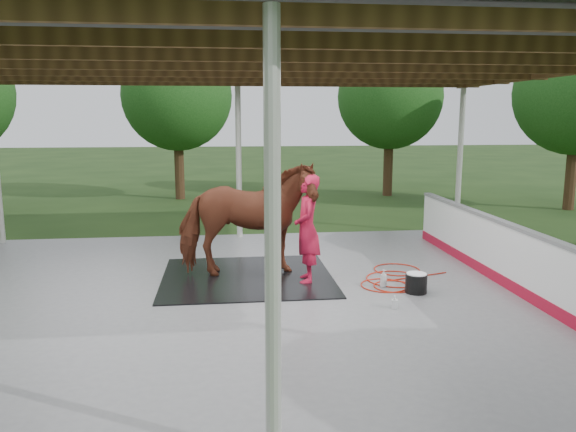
{
  "coord_description": "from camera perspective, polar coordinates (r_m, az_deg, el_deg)",
  "views": [
    {
      "loc": [
        -0.4,
        -9.21,
        3.04
      ],
      "look_at": [
        0.79,
        0.98,
        1.22
      ],
      "focal_mm": 35.0,
      "sensor_mm": 36.0,
      "label": 1
    }
  ],
  "objects": [
    {
      "name": "soap_bottle_b",
      "position": [
        9.13,
        10.78,
        -8.57
      ],
      "size": [
        0.12,
        0.12,
        0.21
      ],
      "primitive_type": "imported",
      "rotation": [
        0.0,
        0.0,
        -0.28
      ],
      "color": "#338CD8",
      "rests_on": "concrete_slab"
    },
    {
      "name": "ground",
      "position": [
        9.7,
        -4.01,
        -8.24
      ],
      "size": [
        100.0,
        100.0,
        0.0
      ],
      "primitive_type": "plane",
      "color": "#1E3814"
    },
    {
      "name": "soap_bottle_a",
      "position": [
        10.17,
        9.68,
        -6.26
      ],
      "size": [
        0.16,
        0.16,
        0.32
      ],
      "primitive_type": "imported",
      "rotation": [
        0.0,
        0.0,
        0.46
      ],
      "color": "silver",
      "rests_on": "concrete_slab"
    },
    {
      "name": "horse",
      "position": [
        10.43,
        -4.23,
        -0.39
      ],
      "size": [
        2.62,
        1.29,
        2.16
      ],
      "primitive_type": "imported",
      "rotation": [
        0.0,
        0.0,
        1.52
      ],
      "color": "brown",
      "rests_on": "rubber_mat"
    },
    {
      "name": "hose_coil",
      "position": [
        10.7,
        10.67,
        -6.3
      ],
      "size": [
        1.86,
        1.9,
        0.02
      ],
      "color": "red",
      "rests_on": "concrete_slab"
    },
    {
      "name": "tree_belt",
      "position": [
        10.16,
        -2.79,
        14.25
      ],
      "size": [
        28.0,
        28.0,
        5.8
      ],
      "color": "#382314",
      "rests_on": "ground"
    },
    {
      "name": "rubber_mat",
      "position": [
        10.68,
        -4.16,
        -6.18
      ],
      "size": [
        3.17,
        2.97,
        0.02
      ],
      "primitive_type": "cube",
      "color": "black",
      "rests_on": "concrete_slab"
    },
    {
      "name": "dasher_board",
      "position": [
        10.76,
        21.28,
        -3.81
      ],
      "size": [
        0.16,
        8.0,
        1.15
      ],
      "color": "#A70D27",
      "rests_on": "concrete_slab"
    },
    {
      "name": "pavilion_structure",
      "position": [
        9.26,
        -4.32,
        15.75
      ],
      "size": [
        12.6,
        10.6,
        4.05
      ],
      "color": "beige",
      "rests_on": "ground"
    },
    {
      "name": "handler",
      "position": [
        10.17,
        1.97,
        -1.3
      ],
      "size": [
        0.53,
        0.76,
        1.98
      ],
      "primitive_type": "imported",
      "rotation": [
        0.0,
        0.0,
        -1.65
      ],
      "color": "red",
      "rests_on": "concrete_slab"
    },
    {
      "name": "wash_bucket",
      "position": [
        9.96,
        12.89,
        -6.62
      ],
      "size": [
        0.37,
        0.37,
        0.34
      ],
      "color": "black",
      "rests_on": "concrete_slab"
    },
    {
      "name": "concrete_slab",
      "position": [
        9.7,
        -4.01,
        -8.1
      ],
      "size": [
        12.0,
        10.0,
        0.05
      ],
      "primitive_type": "cube",
      "color": "slate",
      "rests_on": "ground"
    }
  ]
}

